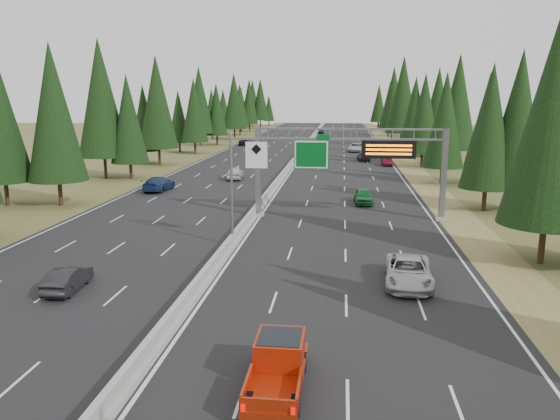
% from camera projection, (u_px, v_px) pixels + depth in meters
% --- Properties ---
extents(road, '(32.00, 260.00, 0.08)m').
position_uv_depth(road, '(297.00, 159.00, 92.38)').
color(road, black).
rests_on(road, ground).
extents(shoulder_right, '(3.60, 260.00, 0.06)m').
position_uv_depth(shoulder_right, '(403.00, 161.00, 90.41)').
color(shoulder_right, olive).
rests_on(shoulder_right, ground).
extents(shoulder_left, '(3.60, 260.00, 0.06)m').
position_uv_depth(shoulder_left, '(194.00, 158.00, 94.34)').
color(shoulder_left, '#505226').
rests_on(shoulder_left, ground).
extents(median_barrier, '(0.70, 260.00, 0.85)m').
position_uv_depth(median_barrier, '(297.00, 157.00, 92.30)').
color(median_barrier, gray).
rests_on(median_barrier, road).
extents(sign_gantry, '(16.75, 0.98, 7.80)m').
position_uv_depth(sign_gantry, '(357.00, 159.00, 46.44)').
color(sign_gantry, slate).
rests_on(sign_gantry, road).
extents(hov_sign_pole, '(2.80, 0.50, 8.00)m').
position_uv_depth(hov_sign_pole, '(240.00, 181.00, 37.83)').
color(hov_sign_pole, slate).
rests_on(hov_sign_pole, road).
extents(tree_row_right, '(12.15, 242.10, 18.85)m').
position_uv_depth(tree_row_right, '(445.00, 105.00, 77.92)').
color(tree_row_right, black).
rests_on(tree_row_right, ground).
extents(tree_row_left, '(12.13, 238.25, 18.34)m').
position_uv_depth(tree_row_left, '(139.00, 106.00, 78.81)').
color(tree_row_left, black).
rests_on(tree_row_left, ground).
extents(silver_minivan, '(2.91, 5.70, 1.54)m').
position_uv_depth(silver_minivan, '(408.00, 271.00, 30.67)').
color(silver_minivan, '#B4B5B9').
rests_on(silver_minivan, road).
extents(red_pickup, '(1.86, 5.22, 1.70)m').
position_uv_depth(red_pickup, '(279.00, 360.00, 20.00)').
color(red_pickup, black).
rests_on(red_pickup, road).
extents(car_ahead_green, '(1.87, 4.42, 1.49)m').
position_uv_depth(car_ahead_green, '(363.00, 196.00, 54.02)').
color(car_ahead_green, '#16632C').
rests_on(car_ahead_green, road).
extents(car_ahead_dkred, '(1.60, 4.23, 1.38)m').
position_uv_depth(car_ahead_dkred, '(387.00, 161.00, 84.07)').
color(car_ahead_dkred, '#570C19').
rests_on(car_ahead_dkred, road).
extents(car_ahead_dkgrey, '(2.22, 4.80, 1.36)m').
position_uv_depth(car_ahead_dkgrey, '(364.00, 157.00, 90.16)').
color(car_ahead_dkgrey, black).
rests_on(car_ahead_dkgrey, road).
extents(car_ahead_white, '(3.20, 6.02, 1.61)m').
position_uv_depth(car_ahead_white, '(356.00, 147.00, 104.84)').
color(car_ahead_white, '#B9B9B9').
rests_on(car_ahead_white, road).
extents(car_ahead_far, '(1.68, 3.93, 1.32)m').
position_uv_depth(car_ahead_far, '(321.00, 131.00, 156.34)').
color(car_ahead_far, black).
rests_on(car_ahead_far, road).
extents(car_onc_near, '(1.63, 4.04, 1.31)m').
position_uv_depth(car_onc_near, '(68.00, 279.00, 29.80)').
color(car_onc_near, black).
rests_on(car_onc_near, road).
extents(car_onc_blue, '(2.53, 5.60, 1.59)m').
position_uv_depth(car_onc_blue, '(159.00, 184.00, 61.41)').
color(car_onc_blue, navy).
rests_on(car_onc_blue, road).
extents(car_onc_white, '(2.33, 4.95, 1.64)m').
position_uv_depth(car_onc_white, '(235.00, 173.00, 69.97)').
color(car_onc_white, silver).
rests_on(car_onc_white, road).
extents(car_onc_far, '(3.04, 5.70, 1.52)m').
position_uv_depth(car_onc_far, '(245.00, 141.00, 119.32)').
color(car_onc_far, black).
rests_on(car_onc_far, road).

